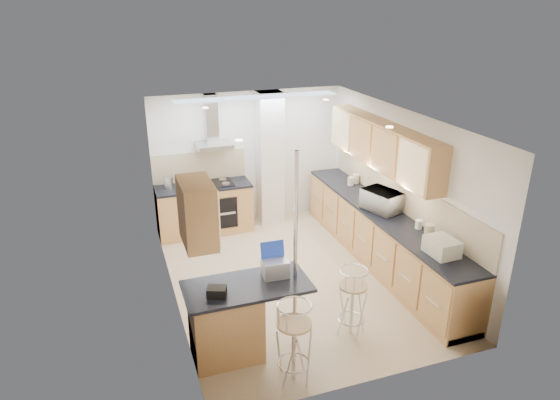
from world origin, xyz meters
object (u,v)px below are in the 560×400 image
object	(u,v)px
microwave	(382,201)
bar_stool_end	(352,302)
bread_bin	(442,247)
bar_stool_near	(294,343)
laptop	(275,268)

from	to	relation	value
microwave	bar_stool_end	bearing A→B (deg)	123.08
microwave	bar_stool_end	distance (m)	2.10
bar_stool_end	bread_bin	distance (m)	1.39
bar_stool_near	bar_stool_end	bearing A→B (deg)	21.65
bar_stool_end	bread_bin	size ratio (longest dim) A/B	2.24
laptop	bar_stool_end	world-z (taller)	laptop
bar_stool_near	microwave	bearing A→B (deg)	35.39
bread_bin	laptop	bearing A→B (deg)	173.42
bar_stool_near	bread_bin	world-z (taller)	bread_bin
laptop	bread_bin	distance (m)	2.24
microwave	bar_stool_near	size ratio (longest dim) A/B	0.60
laptop	bar_stool_near	xyz separation A→B (m)	(-0.03, -0.72, -0.54)
bar_stool_near	bread_bin	bearing A→B (deg)	6.46
microwave	laptop	world-z (taller)	microwave
bar_stool_end	bread_bin	world-z (taller)	bread_bin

